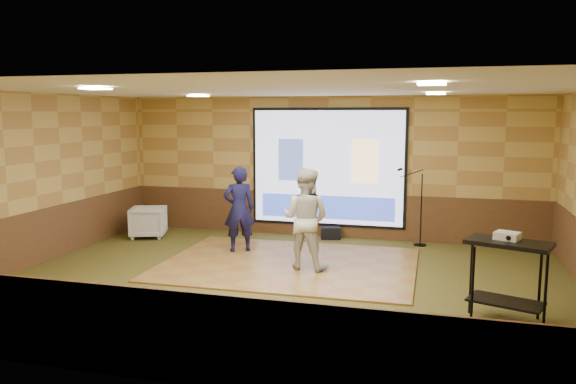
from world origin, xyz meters
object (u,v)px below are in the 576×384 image
(dance_floor, at_px, (289,264))
(banquet_chair, at_px, (149,222))
(projector, at_px, (507,236))
(mic_stand, at_px, (418,221))
(av_table, at_px, (508,264))
(player_right, at_px, (306,219))
(projector_screen, at_px, (327,169))
(duffel_bag, at_px, (331,233))
(player_left, at_px, (239,209))

(dance_floor, relative_size, banquet_chair, 5.99)
(projector, height_order, mic_stand, mic_stand)
(av_table, bearing_deg, player_right, 151.43)
(dance_floor, xyz_separation_m, banquet_chair, (-3.49, 1.34, 0.32))
(player_right, bearing_deg, projector, 161.59)
(projector_screen, xyz_separation_m, player_right, (0.17, -2.64, -0.59))
(mic_stand, distance_m, duffel_bag, 1.84)
(projector, xyz_separation_m, banquet_chair, (-6.85, 3.13, -0.77))
(player_right, bearing_deg, av_table, 160.45)
(projector, height_order, banquet_chair, projector)
(player_left, relative_size, banquet_chair, 2.22)
(dance_floor, relative_size, player_left, 2.69)
(mic_stand, distance_m, banquet_chair, 5.65)
(av_table, bearing_deg, duffel_bag, 126.84)
(projector_screen, xyz_separation_m, av_table, (3.19, -4.29, -0.72))
(duffel_bag, bearing_deg, av_table, -53.16)
(dance_floor, xyz_separation_m, mic_stand, (2.10, 2.12, 0.48))
(projector_screen, xyz_separation_m, player_left, (-1.33, -1.80, -0.63))
(mic_stand, bearing_deg, projector, -76.02)
(dance_floor, bearing_deg, player_left, 152.09)
(av_table, relative_size, projector, 3.65)
(projector_screen, bearing_deg, duffel_bag, -57.72)
(player_right, bearing_deg, banquet_chair, -13.22)
(projector, relative_size, duffel_bag, 0.71)
(dance_floor, height_order, banquet_chair, banquet_chair)
(dance_floor, xyz_separation_m, player_right, (0.35, -0.23, 0.87))
(banquet_chair, bearing_deg, av_table, -134.24)
(player_left, xyz_separation_m, mic_stand, (3.25, 1.51, -0.35))
(banquet_chair, bearing_deg, projector_screen, -92.85)
(mic_stand, height_order, banquet_chair, mic_stand)
(av_table, xyz_separation_m, duffel_bag, (-3.07, 4.10, -0.63))
(player_right, bearing_deg, projector_screen, -77.39)
(projector_screen, height_order, duffel_bag, projector_screen)
(mic_stand, bearing_deg, player_left, -158.87)
(duffel_bag, bearing_deg, player_left, -131.92)
(av_table, relative_size, banquet_chair, 1.45)
(av_table, distance_m, mic_stand, 4.20)
(dance_floor, distance_m, av_table, 3.93)
(av_table, xyz_separation_m, banquet_chair, (-6.86, 3.22, -0.42))
(player_right, bearing_deg, duffel_bag, -79.87)
(mic_stand, xyz_separation_m, duffel_bag, (-1.80, 0.10, -0.37))
(player_right, relative_size, banquet_chair, 2.35)
(dance_floor, height_order, duffel_bag, duffel_bag)
(banquet_chair, bearing_deg, player_right, -131.37)
(dance_floor, height_order, mic_stand, mic_stand)
(player_left, height_order, player_right, player_right)
(projector, bearing_deg, av_table, -57.69)
(player_left, bearing_deg, duffel_bag, -160.61)
(duffel_bag, bearing_deg, projector, -52.72)
(projector_screen, xyz_separation_m, dance_floor, (-0.19, -2.41, -1.46))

